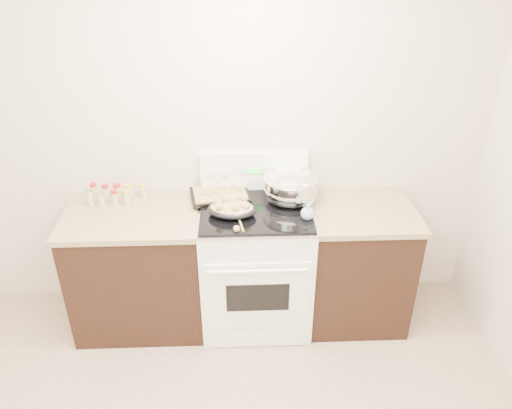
{
  "coord_description": "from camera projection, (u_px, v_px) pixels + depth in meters",
  "views": [
    {
      "loc": [
        0.24,
        -1.48,
        2.63
      ],
      "look_at": [
        0.35,
        1.37,
        1.0
      ],
      "focal_mm": 35.0,
      "sensor_mm": 36.0,
      "label": 1
    }
  ],
  "objects": [
    {
      "name": "blue_ladle",
      "position": [
        308.0,
        212.0,
        3.23
      ],
      "size": [
        0.14,
        0.28,
        0.11
      ],
      "color": "#82ABC3",
      "rests_on": "kitchen_range"
    },
    {
      "name": "counter_left",
      "position": [
        140.0,
        268.0,
        3.57
      ],
      "size": [
        0.93,
        0.67,
        0.92
      ],
      "color": "black",
      "rests_on": "ground"
    },
    {
      "name": "spice_jars",
      "position": [
        114.0,
        194.0,
        3.45
      ],
      "size": [
        0.39,
        0.14,
        0.13
      ],
      "color": "#BFB28C",
      "rests_on": "counter_left"
    },
    {
      "name": "counter_right",
      "position": [
        356.0,
        263.0,
        3.63
      ],
      "size": [
        0.73,
        0.67,
        0.92
      ],
      "color": "black",
      "rests_on": "ground"
    },
    {
      "name": "wooden_spoon",
      "position": [
        238.0,
        225.0,
        3.14
      ],
      "size": [
        0.07,
        0.27,
        0.04
      ],
      "color": "tan",
      "rests_on": "kitchen_range"
    },
    {
      "name": "room_shell",
      "position": [
        171.0,
        226.0,
        1.73
      ],
      "size": [
        4.1,
        3.6,
        2.75
      ],
      "color": "beige",
      "rests_on": "ground"
    },
    {
      "name": "kitchen_range",
      "position": [
        256.0,
        262.0,
        3.58
      ],
      "size": [
        0.78,
        0.73,
        1.22
      ],
      "color": "white",
      "rests_on": "ground"
    },
    {
      "name": "baking_sheet",
      "position": [
        220.0,
        194.0,
        3.49
      ],
      "size": [
        0.44,
        0.34,
        0.06
      ],
      "color": "black",
      "rests_on": "kitchen_range"
    },
    {
      "name": "mixing_bowl",
      "position": [
        291.0,
        188.0,
        3.42
      ],
      "size": [
        0.45,
        0.45,
        0.22
      ],
      "color": "silver",
      "rests_on": "kitchen_range"
    },
    {
      "name": "roasting_pan",
      "position": [
        232.0,
        208.0,
        3.25
      ],
      "size": [
        0.35,
        0.27,
        0.11
      ],
      "color": "black",
      "rests_on": "kitchen_range"
    }
  ]
}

